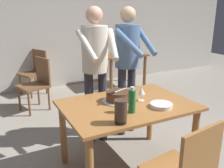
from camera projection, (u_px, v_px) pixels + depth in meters
ground_plane at (126, 166)px, 2.73m from camera, size 14.00×14.00×0.00m
back_wall at (47, 26)px, 5.22m from camera, size 10.00×0.12×2.70m
main_dining_table at (127, 114)px, 2.55m from camera, size 1.32×0.93×0.75m
cake_on_platter at (119, 97)px, 2.56m from camera, size 0.34×0.34×0.11m
cake_knife at (114, 92)px, 2.49m from camera, size 0.26×0.12×0.02m
plate_stack at (161, 105)px, 2.41m from camera, size 0.22×0.22×0.04m
wine_glass_near at (141, 91)px, 2.57m from camera, size 0.08×0.08×0.14m
water_bottle at (132, 101)px, 2.27m from camera, size 0.07×0.07×0.25m
hurricane_lamp at (121, 111)px, 2.05m from camera, size 0.11×0.11×0.21m
person_cutting_cake at (95, 61)px, 2.97m from camera, size 0.47×0.56×1.72m
person_standing_beside at (128, 58)px, 3.20m from camera, size 0.47×0.58×1.72m
background_table at (122, 61)px, 5.48m from camera, size 1.00×0.70×0.74m
background_chair_0 at (35, 70)px, 5.01m from camera, size 0.58×0.58×0.90m
background_chair_1 at (37, 82)px, 4.19m from camera, size 0.55×0.55×0.90m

